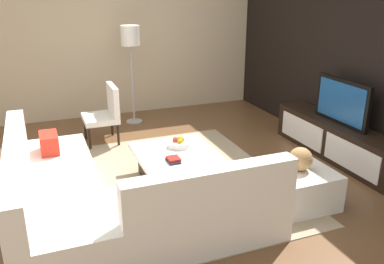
{
  "coord_description": "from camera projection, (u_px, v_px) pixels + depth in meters",
  "views": [
    {
      "loc": [
        4.12,
        -1.36,
        2.27
      ],
      "look_at": [
        -0.24,
        0.35,
        0.57
      ],
      "focal_mm": 38.07,
      "sensor_mm": 36.0,
      "label": 1
    }
  ],
  "objects": [
    {
      "name": "ground_plane",
      "position": [
        172.0,
        187.0,
        4.84
      ],
      "size": [
        14.0,
        14.0,
        0.0
      ],
      "primitive_type": "plane",
      "color": "brown"
    },
    {
      "name": "feature_wall_back",
      "position": [
        367.0,
        55.0,
        5.29
      ],
      "size": [
        6.4,
        0.12,
        2.8
      ],
      "primitive_type": "cube",
      "color": "black",
      "rests_on": "ground"
    },
    {
      "name": "side_wall_left",
      "position": [
        123.0,
        36.0,
        7.23
      ],
      "size": [
        0.12,
        5.2,
        2.8
      ],
      "primitive_type": "cube",
      "color": "beige",
      "rests_on": "ground"
    },
    {
      "name": "area_rug",
      "position": [
        169.0,
        183.0,
        4.93
      ],
      "size": [
        3.1,
        2.63,
        0.01
      ],
      "primitive_type": "cube",
      "color": "tan",
      "rests_on": "ground"
    },
    {
      "name": "media_console",
      "position": [
        337.0,
        141.0,
        5.58
      ],
      "size": [
        2.22,
        0.45,
        0.5
      ],
      "color": "black",
      "rests_on": "ground"
    },
    {
      "name": "television",
      "position": [
        342.0,
        102.0,
        5.39
      ],
      "size": [
        0.96,
        0.06,
        0.61
      ],
      "color": "black",
      "rests_on": "media_console"
    },
    {
      "name": "sectional_couch",
      "position": [
        106.0,
        199.0,
        3.98
      ],
      "size": [
        2.48,
        2.42,
        0.84
      ],
      "color": "white",
      "rests_on": "ground"
    },
    {
      "name": "coffee_table",
      "position": [
        177.0,
        167.0,
        4.9
      ],
      "size": [
        1.06,
        0.93,
        0.38
      ],
      "color": "black",
      "rests_on": "ground"
    },
    {
      "name": "accent_chair_near",
      "position": [
        106.0,
        111.0,
        6.08
      ],
      "size": [
        0.56,
        0.5,
        0.87
      ],
      "rotation": [
        0.0,
        0.0,
        0.17
      ],
      "color": "black",
      "rests_on": "ground"
    },
    {
      "name": "floor_lamp",
      "position": [
        130.0,
        42.0,
        6.65
      ],
      "size": [
        0.31,
        0.31,
        1.65
      ],
      "color": "#A5A5AA",
      "rests_on": "ground"
    },
    {
      "name": "ottoman",
      "position": [
        298.0,
        187.0,
        4.42
      ],
      "size": [
        0.7,
        0.7,
        0.4
      ],
      "primitive_type": "cube",
      "color": "white",
      "rests_on": "ground"
    },
    {
      "name": "fruit_bowl",
      "position": [
        179.0,
        143.0,
        5.01
      ],
      "size": [
        0.28,
        0.28,
        0.13
      ],
      "color": "silver",
      "rests_on": "coffee_table"
    },
    {
      "name": "decorative_ball",
      "position": [
        300.0,
        159.0,
        4.31
      ],
      "size": [
        0.25,
        0.25,
        0.25
      ],
      "primitive_type": "sphere",
      "color": "#AD8451",
      "rests_on": "ottoman"
    },
    {
      "name": "book_stack",
      "position": [
        173.0,
        160.0,
        4.59
      ],
      "size": [
        0.19,
        0.14,
        0.05
      ],
      "color": "#1E232D",
      "rests_on": "coffee_table"
    }
  ]
}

